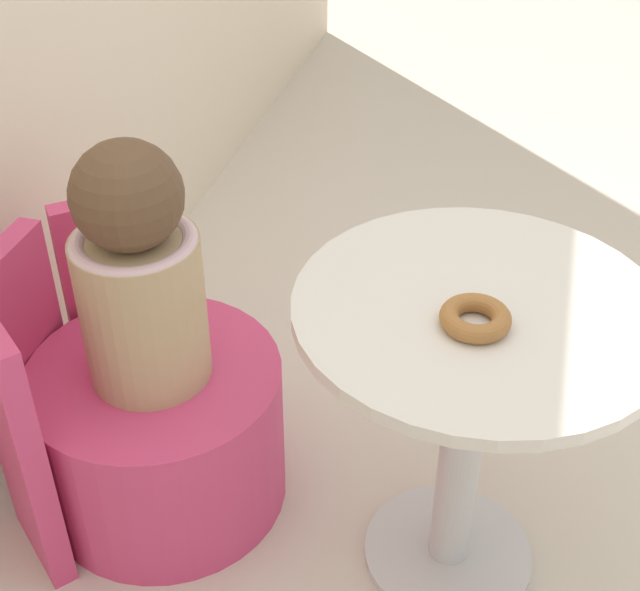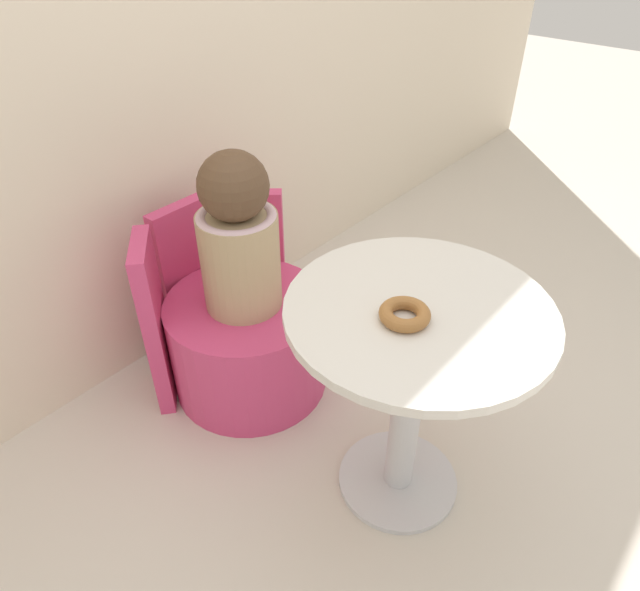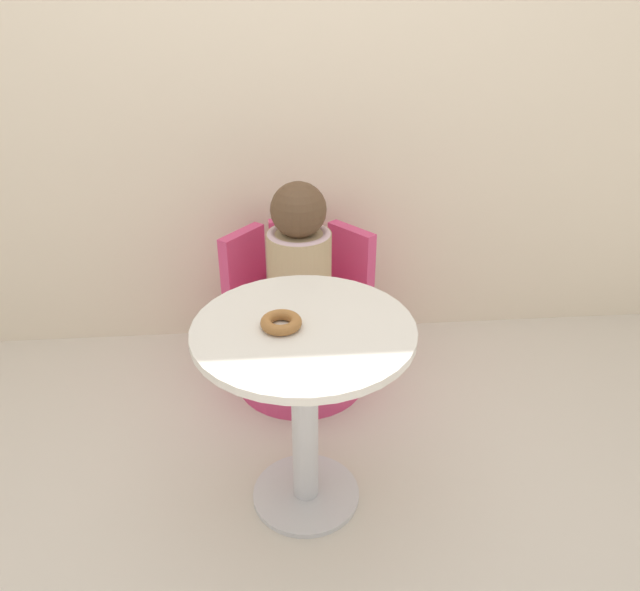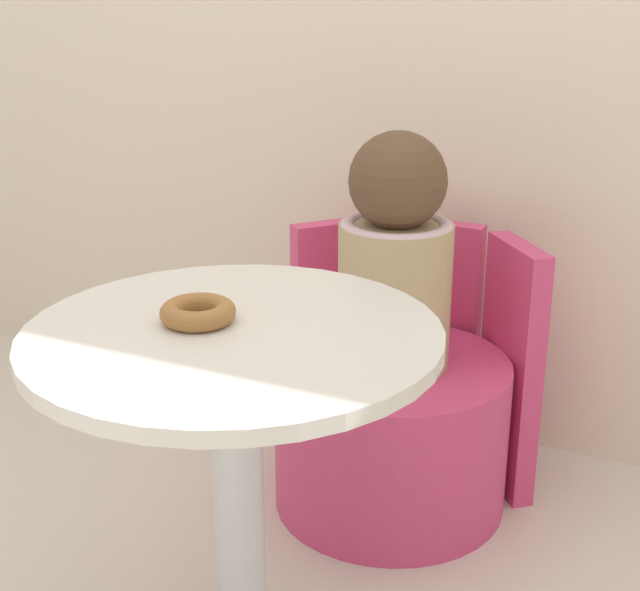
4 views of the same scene
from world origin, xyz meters
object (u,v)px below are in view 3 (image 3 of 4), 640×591
at_px(donut, 281,322).
at_px(round_table, 304,378).
at_px(tub_chair, 301,345).
at_px(child_figure, 299,252).

bearing_deg(donut, round_table, -2.44).
distance_m(tub_chair, donut, 0.82).
bearing_deg(round_table, child_figure, 88.14).
distance_m(round_table, donut, 0.20).
height_order(tub_chair, donut, donut).
bearing_deg(donut, child_figure, 82.66).
xyz_separation_m(round_table, tub_chair, (0.02, 0.64, -0.31)).
bearing_deg(child_figure, round_table, -91.86).
relative_size(round_table, donut, 5.63).
relative_size(tub_chair, donut, 4.54).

